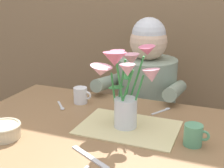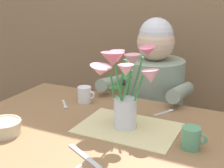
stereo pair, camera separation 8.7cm
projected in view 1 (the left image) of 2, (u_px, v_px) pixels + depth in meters
dining_table at (102, 150)px, 1.29m from camera, size 1.20×0.80×0.74m
seated_person at (146, 114)px, 1.85m from camera, size 0.45×0.47×1.14m
striped_placemat at (128, 127)px, 1.27m from camera, size 0.40×0.28×0.00m
flower_vase at (125, 84)px, 1.21m from camera, size 0.30×0.28×0.34m
ceramic_bowl at (3, 130)px, 1.18m from camera, size 0.14×0.14×0.06m
dinner_knife at (90, 157)px, 1.05m from camera, size 0.18×0.10×0.00m
ceramic_mug at (81, 95)px, 1.53m from camera, size 0.09×0.07×0.08m
tea_cup at (193, 135)px, 1.12m from camera, size 0.09×0.07×0.08m
spoon_1 at (164, 110)px, 1.44m from camera, size 0.07×0.11×0.01m
spoon_3 at (61, 107)px, 1.48m from camera, size 0.09×0.10×0.01m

